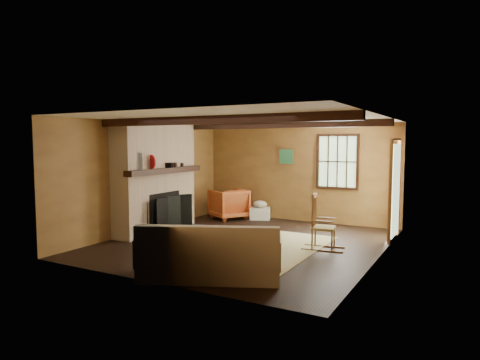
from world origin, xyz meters
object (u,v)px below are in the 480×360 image
Objects in this scene: fireplace at (156,182)px; laundry_basket at (260,213)px; rocking_chair at (321,226)px; armchair at (229,204)px; sofa at (211,258)px.

fireplace reaches higher than laundry_basket.
rocking_chair is 1.22× the size of armchair.
fireplace is at bearing 117.55° from sofa.
rocking_chair reaches higher than armchair.
sofa is at bearing -37.78° from fireplace.
laundry_basket is (-1.47, 4.60, -0.14)m from sofa.
laundry_basket is (1.34, 2.42, -0.95)m from fireplace.
laundry_basket is at bearing 143.07° from armchair.
fireplace is 4.80× the size of laundry_basket.
armchair is (-0.74, -0.31, 0.24)m from laundry_basket.
sofa is 4.82m from armchair.
laundry_basket is 0.59× the size of armchair.
fireplace is at bearing 14.42° from armchair.
sofa is at bearing 57.53° from armchair.
fireplace is 3.74m from rocking_chair.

